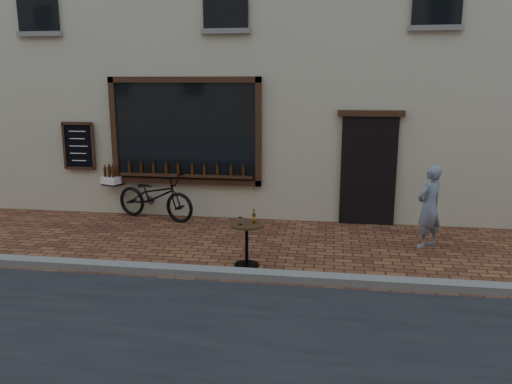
# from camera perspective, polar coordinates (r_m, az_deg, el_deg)

# --- Properties ---
(ground) EXTENTS (90.00, 90.00, 0.00)m
(ground) POSITION_cam_1_polar(r_m,az_deg,el_deg) (7.36, -1.03, -10.42)
(ground) COLOR #4F2619
(ground) RESTS_ON ground
(kerb) EXTENTS (90.00, 0.25, 0.12)m
(kerb) POSITION_cam_1_polar(r_m,az_deg,el_deg) (7.52, -0.77, -9.42)
(kerb) COLOR slate
(kerb) RESTS_ON ground
(cargo_bicycle) EXTENTS (2.27, 1.23, 1.07)m
(cargo_bicycle) POSITION_cam_1_polar(r_m,az_deg,el_deg) (10.79, -11.62, -0.39)
(cargo_bicycle) COLOR black
(cargo_bicycle) RESTS_ON ground
(bistro_table) EXTENTS (0.54, 0.54, 0.93)m
(bistro_table) POSITION_cam_1_polar(r_m,az_deg,el_deg) (7.87, -1.06, -5.04)
(bistro_table) COLOR black
(bistro_table) RESTS_ON ground
(pedestrian) EXTENTS (0.64, 0.62, 1.47)m
(pedestrian) POSITION_cam_1_polar(r_m,az_deg,el_deg) (9.21, 19.19, -1.60)
(pedestrian) COLOR slate
(pedestrian) RESTS_ON ground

